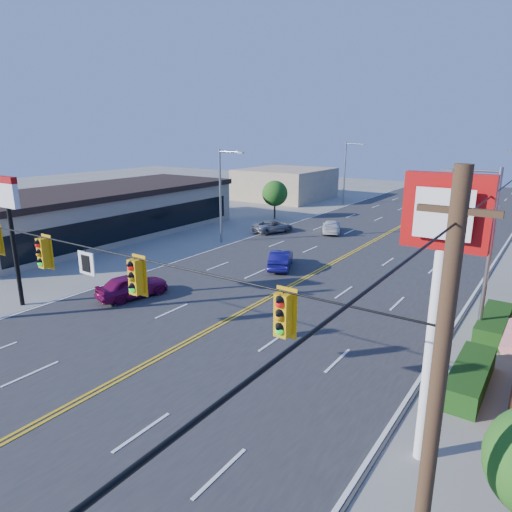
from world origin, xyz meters
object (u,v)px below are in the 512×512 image
Objects in this scene: car_white at (331,227)px; car_silver at (273,227)px; kfc_pylon at (441,266)px; pizza_hut_sign at (9,214)px; car_blue at (281,260)px; signal_span at (64,273)px; car_magenta at (132,287)px.

car_white reaches higher than car_silver.
kfc_pylon reaches higher than car_white.
kfc_pylon is at bearing 96.76° from car_white.
kfc_pylon is 31.41m from car_white.
kfc_pylon is 1.24× the size of pizza_hut_sign.
car_silver is (1.71, 23.80, -4.61)m from pizza_hut_sign.
pizza_hut_sign is at bearing 34.56° from car_blue.
car_silver is at bearing 85.89° from pizza_hut_sign.
signal_span reaches higher than car_blue.
kfc_pylon reaches higher than pizza_hut_sign.
kfc_pylon is at bearing 0.00° from pizza_hut_sign.
car_silver is (-6.73, 9.64, -0.09)m from car_blue.
car_magenta is at bearing 119.64° from car_silver.
signal_span is at bearing 142.57° from car_magenta.
car_blue is at bearing -98.36° from car_magenta.
car_silver is (-20.29, 23.80, -5.48)m from kfc_pylon.
pizza_hut_sign is at bearing 107.88° from car_silver.
car_magenta reaches higher than car_blue.
kfc_pylon is 2.14× the size of car_blue.
signal_span is 5.88× the size of car_magenta.
car_magenta is 1.01× the size of car_white.
car_blue is (8.44, 14.16, -4.53)m from pizza_hut_sign.
car_magenta is 1.01× the size of car_silver.
car_blue is 0.97× the size of car_silver.
car_magenta is at bearing 166.44° from kfc_pylon.
car_magenta is at bearing 42.84° from car_blue.
car_silver is at bearing -68.17° from car_magenta.
car_white is 1.01× the size of car_silver.
kfc_pylon is 31.75m from car_silver.
car_magenta reaches higher than car_silver.
car_magenta is 19.72m from car_silver.
car_silver is at bearing -79.70° from car_blue.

